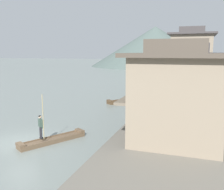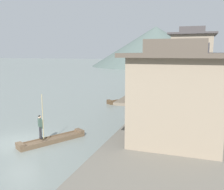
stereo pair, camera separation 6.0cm
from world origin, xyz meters
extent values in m
plane|color=gray|center=(0.00, 0.00, 0.00)|extent=(400.00, 400.00, 0.00)
cube|color=#6B665B|center=(15.18, 30.00, 0.31)|extent=(18.00, 110.00, 0.63)
cube|color=brown|center=(2.10, 0.80, 0.11)|extent=(3.16, 4.55, 0.23)
cube|color=brown|center=(3.22, 2.72, 0.33)|extent=(0.87, 0.71, 0.20)
cube|color=brown|center=(0.97, -1.13, 0.33)|extent=(0.87, 0.71, 0.20)
cube|color=brown|center=(1.75, 1.00, 0.27)|extent=(2.22, 3.71, 0.08)
cube|color=brown|center=(2.45, 0.59, 0.27)|extent=(2.22, 3.71, 0.08)
cube|color=black|center=(1.63, 0.16, 0.46)|extent=(0.21, 0.24, 0.05)
cylinder|color=#232328|center=(1.60, 0.13, 0.87)|extent=(0.11, 0.11, 0.78)
cube|color=black|center=(1.77, 0.05, 0.46)|extent=(0.21, 0.24, 0.05)
cylinder|color=#232328|center=(1.75, 0.02, 0.87)|extent=(0.11, 0.11, 0.78)
cube|color=#384C42|center=(1.68, 0.08, 1.52)|extent=(0.38, 0.35, 0.52)
cylinder|color=#384C42|center=(1.54, 0.25, 1.45)|extent=(0.08, 0.08, 0.56)
cylinder|color=#384C42|center=(1.88, 0.00, 1.45)|extent=(0.08, 0.08, 0.56)
sphere|color=#DBB28E|center=(1.68, 0.08, 1.92)|extent=(0.20, 0.20, 0.20)
sphere|color=black|center=(1.67, 0.07, 1.94)|extent=(0.18, 0.18, 0.18)
cylinder|color=tan|center=(1.98, -0.02, 1.97)|extent=(0.04, 0.04, 3.00)
cube|color=brown|center=(3.17, 16.13, 0.13)|extent=(4.10, 4.99, 0.27)
cube|color=brown|center=(4.75, 18.22, 0.39)|extent=(0.91, 0.81, 0.24)
cube|color=brown|center=(1.59, 14.04, 0.39)|extent=(0.91, 0.81, 0.24)
cube|color=brown|center=(2.82, 16.39, 0.31)|extent=(3.10, 4.06, 0.08)
cube|color=brown|center=(3.52, 15.86, 0.31)|extent=(3.10, 4.06, 0.08)
cube|color=#232326|center=(4.59, 31.07, 0.12)|extent=(1.60, 3.87, 0.23)
cube|color=#232326|center=(4.89, 32.78, 0.33)|extent=(0.91, 0.51, 0.21)
cube|color=#232326|center=(4.29, 29.37, 0.33)|extent=(0.91, 0.51, 0.21)
cube|color=#232326|center=(4.16, 31.15, 0.27)|extent=(0.65, 3.23, 0.08)
cube|color=#232326|center=(5.02, 30.99, 0.27)|extent=(0.65, 3.23, 0.08)
ellipsoid|color=olive|center=(4.59, 31.07, 0.47)|extent=(1.06, 1.33, 0.47)
cube|color=#423328|center=(4.71, 48.24, 0.10)|extent=(1.47, 3.74, 0.21)
cube|color=#423328|center=(4.42, 49.89, 0.30)|extent=(0.82, 0.49, 0.18)
cube|color=#423328|center=(5.01, 46.59, 0.30)|extent=(0.82, 0.49, 0.18)
cube|color=#423328|center=(4.34, 48.17, 0.25)|extent=(0.63, 3.11, 0.08)
cube|color=#423328|center=(5.09, 48.30, 0.25)|extent=(0.63, 3.11, 0.08)
cube|color=brown|center=(4.63, 36.05, 0.11)|extent=(1.96, 4.88, 0.22)
cube|color=brown|center=(4.21, 38.24, 0.32)|extent=(1.01, 0.54, 0.20)
cube|color=brown|center=(5.06, 33.86, 0.32)|extent=(1.01, 0.54, 0.20)
cube|color=brown|center=(4.15, 35.96, 0.26)|extent=(0.89, 4.21, 0.08)
cube|color=brown|center=(5.12, 36.14, 0.26)|extent=(0.89, 4.21, 0.08)
cube|color=gray|center=(10.19, 2.47, 3.23)|extent=(5.17, 5.62, 5.20)
cube|color=#6E6151|center=(7.26, 2.47, 3.23)|extent=(0.70, 5.62, 0.16)
cube|color=#4C4238|center=(10.19, 2.47, 5.95)|extent=(6.07, 6.52, 0.24)
cube|color=#4C4238|center=(10.19, 2.47, 6.42)|extent=(3.10, 6.52, 0.70)
cube|color=#75604C|center=(10.35, 9.14, 3.23)|extent=(5.49, 6.59, 5.20)
cube|color=brown|center=(7.26, 9.14, 3.23)|extent=(0.70, 6.59, 0.16)
cube|color=#2D2D33|center=(10.35, 9.14, 5.95)|extent=(6.39, 7.49, 0.24)
cube|color=#2D2D33|center=(10.35, 9.14, 6.42)|extent=(3.30, 7.49, 0.70)
cube|color=gray|center=(9.94, 17.05, 3.23)|extent=(4.66, 6.31, 5.20)
cube|color=#6E6151|center=(7.26, 17.05, 3.23)|extent=(0.70, 6.31, 0.16)
cube|color=#2D2D33|center=(9.94, 17.05, 5.95)|extent=(5.56, 7.21, 0.24)
cube|color=#2D2D33|center=(9.94, 17.05, 6.42)|extent=(2.80, 7.21, 0.70)
cube|color=gray|center=(10.28, 24.80, 4.53)|extent=(5.35, 6.98, 7.80)
cube|color=#6E6151|center=(7.26, 24.80, 3.23)|extent=(0.70, 6.98, 0.16)
cube|color=#6E6151|center=(7.26, 24.80, 5.83)|extent=(0.70, 6.98, 0.16)
cube|color=#3D3838|center=(10.28, 24.80, 8.55)|extent=(6.25, 7.88, 0.24)
cube|color=#3D3838|center=(10.28, 24.80, 9.02)|extent=(3.21, 7.88, 0.70)
cylinder|color=#473828|center=(6.53, 4.17, 1.11)|extent=(0.20, 0.20, 0.96)
cylinder|color=#473828|center=(6.53, 15.76, 1.07)|extent=(0.20, 0.20, 0.87)
cone|color=#4C5B56|center=(-7.15, 98.03, 8.50)|extent=(55.47, 55.47, 17.00)
cone|color=#4C5B56|center=(-17.40, 130.23, 6.25)|extent=(42.50, 42.50, 12.49)
camera|label=1|loc=(11.35, -13.55, 6.13)|focal=40.39mm
camera|label=2|loc=(11.40, -13.53, 6.13)|focal=40.39mm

